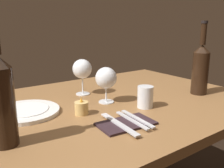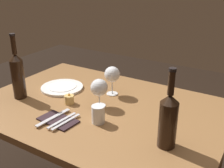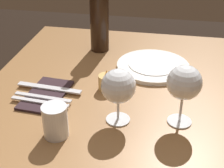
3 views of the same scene
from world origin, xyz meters
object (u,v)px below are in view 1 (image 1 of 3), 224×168
Objects in this scene: water_tumbler at (145,98)px; folded_napkin at (126,124)px; dinner_plate at (25,111)px; votive_candle at (82,108)px; wine_bottle_second at (1,98)px; wine_glass_left at (82,69)px; fork_inner at (132,120)px; fork_outer at (137,119)px; wine_bottle at (200,68)px; table_knife at (119,124)px; wine_glass_right at (105,79)px.

water_tumbler is 0.20m from folded_napkin.
dinner_plate is at bearing -27.48° from water_tumbler.
votive_candle is 0.34× the size of folded_napkin.
votive_candle is at bearing -163.87° from wine_bottle_second.
wine_glass_left reaches higher than fork_inner.
fork_outer is at bearing 133.48° from dinner_plate.
folded_napkin is at bearing 0.00° from fork_inner.
wine_bottle is 1.71× the size of folded_napkin.
wine_glass_left is at bearing -102.74° from table_knife.
fork_outer is 0.08m from table_knife.
wine_glass_right is at bearing -108.31° from folded_napkin.
wine_glass_right is 0.46m from wine_bottle.
folded_napkin is 0.03m from table_knife.
wine_bottle reaches higher than table_knife.
wine_bottle_second reaches higher than votive_candle.
wine_glass_right reaches higher than dinner_plate.
votive_candle is at bearing 21.97° from wine_glass_right.
wine_bottle is at bearing -171.25° from table_knife.
table_knife is (-0.33, 0.09, -0.13)m from wine_bottle_second.
water_tumbler is (-0.53, -0.00, -0.10)m from wine_bottle_second.
wine_bottle is 3.90× the size of water_tumbler.
table_knife is (0.03, 0.00, 0.01)m from folded_napkin.
fork_inner reaches higher than folded_napkin.
votive_candle is 0.21m from fork_outer.
fork_outer is (-0.03, 0.00, 0.00)m from fork_inner.
fork_inner is 0.86× the size of table_knife.
table_knife is at bearing 77.26° from wine_glass_left.
dinner_plate is 1.28× the size of folded_napkin.
folded_napkin is (0.08, 0.23, -0.10)m from wine_glass_right.
dinner_plate is (0.30, 0.09, -0.11)m from wine_glass_left.
wine_glass_right is 0.26m from fork_inner.
wine_glass_left is at bearing -162.83° from dinner_plate.
wine_bottle is 1.89× the size of fork_inner.
wine_glass_right is (-0.02, 0.17, -0.02)m from wine_glass_left.
wine_bottle_second is at bearing -14.06° from folded_napkin.
wine_glass_right is 0.25m from fork_outer.
folded_napkin is at bearing 180.00° from table_knife.
wine_glass_right is 0.42× the size of wine_bottle_second.
folded_napkin is at bearing 0.00° from fork_outer.
wine_bottle is 1.34× the size of dinner_plate.
water_tumbler is 0.48× the size of fork_outer.
fork_outer is (0.03, 0.23, -0.09)m from wine_glass_right.
dinner_plate reaches higher than folded_napkin.
wine_glass_right is at bearing -102.65° from fork_inner.
wine_bottle_second is at bearing -0.42° from wine_bottle.
dinner_plate is 0.41m from fork_inner.
water_tumbler reaches higher than dinner_plate.
dinner_plate is at bearing -49.08° from fork_inner.
wine_bottle_second is 0.44m from fork_outer.
water_tumbler is 0.18m from fork_inner.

